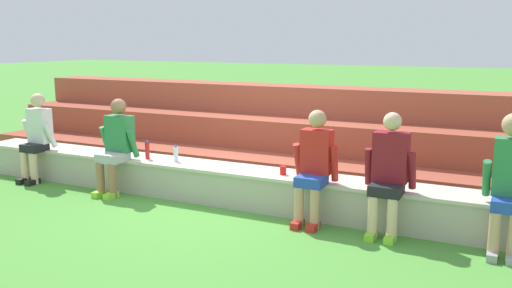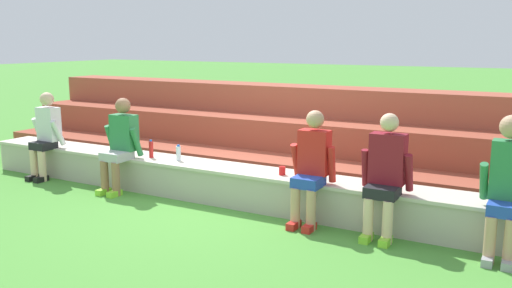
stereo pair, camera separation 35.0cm
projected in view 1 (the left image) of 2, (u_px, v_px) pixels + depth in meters
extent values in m
plane|color=#4C9338|center=(213.00, 207.00, 7.01)|extent=(80.00, 80.00, 0.00)
cube|color=#B7AF9E|center=(223.00, 184.00, 7.21)|extent=(8.40, 0.55, 0.47)
cube|color=beige|center=(223.00, 168.00, 7.17)|extent=(8.44, 0.59, 0.04)
cube|color=#9E4733|center=(252.00, 171.00, 7.96)|extent=(9.83, 0.69, 0.46)
cube|color=#9C4631|center=(272.00, 147.00, 8.52)|extent=(9.83, 0.69, 0.92)
cube|color=#A54E3A|center=(289.00, 127.00, 9.09)|extent=(9.83, 0.69, 1.38)
cylinder|color=beige|center=(25.00, 167.00, 8.17)|extent=(0.11, 0.11, 0.47)
cylinder|color=beige|center=(34.00, 169.00, 8.08)|extent=(0.11, 0.11, 0.47)
cube|color=black|center=(24.00, 181.00, 8.17)|extent=(0.10, 0.22, 0.08)
cube|color=black|center=(33.00, 182.00, 8.09)|extent=(0.10, 0.22, 0.08)
cube|color=black|center=(34.00, 148.00, 8.18)|extent=(0.31, 0.31, 0.12)
cube|color=white|center=(40.00, 126.00, 8.23)|extent=(0.34, 0.20, 0.52)
sphere|color=beige|center=(38.00, 100.00, 8.16)|extent=(0.21, 0.21, 0.21)
cylinder|color=white|center=(29.00, 132.00, 8.33)|extent=(0.08, 0.21, 0.42)
cylinder|color=white|center=(50.00, 135.00, 8.14)|extent=(0.08, 0.25, 0.41)
cylinder|color=#996B4C|center=(101.00, 179.00, 7.47)|extent=(0.11, 0.11, 0.47)
cylinder|color=#996B4C|center=(112.00, 181.00, 7.37)|extent=(0.11, 0.11, 0.47)
cube|color=#8CD833|center=(99.00, 194.00, 7.47)|extent=(0.10, 0.22, 0.08)
cube|color=#8CD833|center=(111.00, 196.00, 7.38)|extent=(0.10, 0.22, 0.08)
cube|color=#B2B2B7|center=(113.00, 157.00, 7.50)|extent=(0.34, 0.35, 0.12)
cube|color=#2D7F47|center=(120.00, 134.00, 7.59)|extent=(0.38, 0.20, 0.51)
sphere|color=#996B4C|center=(118.00, 106.00, 7.51)|extent=(0.21, 0.21, 0.21)
cylinder|color=#2D7F47|center=(106.00, 140.00, 7.69)|extent=(0.08, 0.20, 0.42)
cylinder|color=#2D7F47|center=(133.00, 143.00, 7.48)|extent=(0.08, 0.22, 0.42)
cylinder|color=tan|center=(299.00, 207.00, 6.23)|extent=(0.11, 0.11, 0.47)
cylinder|color=tan|center=(315.00, 209.00, 6.14)|extent=(0.11, 0.11, 0.47)
cube|color=red|center=(297.00, 224.00, 6.23)|extent=(0.10, 0.22, 0.08)
cube|color=red|center=(313.00, 227.00, 6.14)|extent=(0.10, 0.22, 0.08)
cube|color=#2347B2|center=(311.00, 181.00, 6.25)|extent=(0.32, 0.33, 0.12)
cube|color=red|center=(317.00, 152.00, 6.33)|extent=(0.35, 0.20, 0.52)
sphere|color=tan|center=(317.00, 119.00, 6.26)|extent=(0.21, 0.21, 0.21)
cylinder|color=red|center=(298.00, 160.00, 6.43)|extent=(0.08, 0.21, 0.42)
cylinder|color=red|center=(334.00, 164.00, 6.24)|extent=(0.08, 0.15, 0.43)
cylinder|color=beige|center=(373.00, 217.00, 5.86)|extent=(0.11, 0.11, 0.47)
cylinder|color=beige|center=(392.00, 220.00, 5.77)|extent=(0.11, 0.11, 0.47)
cube|color=#8CD833|center=(371.00, 236.00, 5.86)|extent=(0.10, 0.22, 0.08)
cube|color=#8CD833|center=(390.00, 239.00, 5.77)|extent=(0.10, 0.22, 0.08)
cube|color=black|center=(386.00, 190.00, 5.88)|extent=(0.34, 0.32, 0.12)
cube|color=maroon|center=(391.00, 157.00, 5.95)|extent=(0.38, 0.20, 0.55)
sphere|color=beige|center=(393.00, 121.00, 5.88)|extent=(0.20, 0.20, 0.20)
cylinder|color=maroon|center=(368.00, 166.00, 6.06)|extent=(0.08, 0.15, 0.43)
cylinder|color=maroon|center=(412.00, 171.00, 5.85)|extent=(0.08, 0.19, 0.43)
cylinder|color=tan|center=(494.00, 236.00, 5.32)|extent=(0.11, 0.11, 0.47)
cube|color=#99999E|center=(492.00, 256.00, 5.32)|extent=(0.10, 0.22, 0.08)
cube|color=#99999E|center=(512.00, 259.00, 5.24)|extent=(0.10, 0.22, 0.08)
cube|color=#2347B2|center=(507.00, 204.00, 5.35)|extent=(0.28, 0.34, 0.12)
cube|color=#2D7F47|center=(510.00, 167.00, 5.41)|extent=(0.32, 0.20, 0.58)
cylinder|color=#2D7F47|center=(487.00, 178.00, 5.51)|extent=(0.08, 0.25, 0.41)
cylinder|color=red|center=(147.00, 151.00, 7.62)|extent=(0.06, 0.06, 0.23)
cylinder|color=blue|center=(147.00, 142.00, 7.59)|extent=(0.04, 0.04, 0.02)
cylinder|color=silver|center=(176.00, 154.00, 7.46)|extent=(0.07, 0.07, 0.20)
cylinder|color=blue|center=(176.00, 146.00, 7.43)|extent=(0.04, 0.04, 0.02)
cylinder|color=red|center=(283.00, 170.00, 6.74)|extent=(0.08, 0.08, 0.11)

